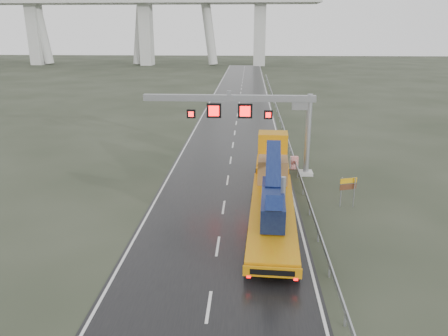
# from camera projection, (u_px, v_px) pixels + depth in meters

# --- Properties ---
(ground) EXTENTS (400.00, 400.00, 0.00)m
(ground) POSITION_uv_depth(u_px,v_px,m) (212.00, 283.00, 22.39)
(ground) COLOR #282E20
(ground) RESTS_ON ground
(road) EXTENTS (11.00, 200.00, 0.02)m
(road) POSITION_uv_depth(u_px,v_px,m) (236.00, 123.00, 60.42)
(road) COLOR black
(road) RESTS_ON ground
(guardrail) EXTENTS (0.20, 140.00, 1.40)m
(guardrail) POSITION_uv_depth(u_px,v_px,m) (286.00, 136.00, 50.37)
(guardrail) COLOR #909499
(guardrail) RESTS_ON ground
(sign_gantry) EXTENTS (14.90, 1.20, 7.42)m
(sign_gantry) POSITION_uv_depth(u_px,v_px,m) (253.00, 112.00, 37.68)
(sign_gantry) COLOR silver
(sign_gantry) RESTS_ON ground
(heavy_haul_truck) EXTENTS (3.74, 19.59, 4.57)m
(heavy_haul_truck) POSITION_uv_depth(u_px,v_px,m) (273.00, 180.00, 32.30)
(heavy_haul_truck) COLOR #C68A0B
(heavy_haul_truck) RESTS_ON ground
(exit_sign_pair) EXTENTS (1.26, 0.48, 2.26)m
(exit_sign_pair) POSITION_uv_depth(u_px,v_px,m) (348.00, 186.00, 31.58)
(exit_sign_pair) COLOR gray
(exit_sign_pair) RESTS_ON ground
(striped_barrier) EXTENTS (0.77, 0.51, 1.21)m
(striped_barrier) POSITION_uv_depth(u_px,v_px,m) (294.00, 163.00, 40.50)
(striped_barrier) COLOR red
(striped_barrier) RESTS_ON ground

